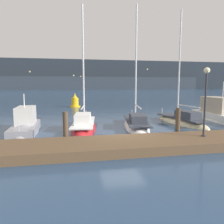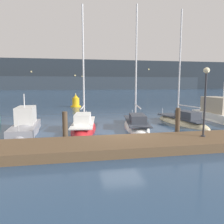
% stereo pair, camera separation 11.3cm
% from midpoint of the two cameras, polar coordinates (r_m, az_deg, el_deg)
% --- Properties ---
extents(ground_plane, '(400.00, 400.00, 0.00)m').
position_cam_midpoint_polar(ground_plane, '(13.25, 2.79, -6.88)').
color(ground_plane, navy).
extents(dock, '(26.05, 2.80, 0.45)m').
position_cam_midpoint_polar(dock, '(11.12, 5.47, -8.48)').
color(dock, brown).
rests_on(dock, ground).
extents(mooring_pile_1, '(0.28, 0.28, 1.77)m').
position_cam_midpoint_polar(mooring_pile_1, '(12.17, -11.89, -4.05)').
color(mooring_pile_1, '#4C3D2D').
rests_on(mooring_pile_1, ground).
extents(mooring_pile_2, '(0.28, 0.28, 1.84)m').
position_cam_midpoint_polar(mooring_pile_2, '(13.69, 16.97, -2.81)').
color(mooring_pile_2, '#4C3D2D').
rests_on(mooring_pile_2, ground).
extents(motorboat_berth_2, '(1.83, 5.07, 3.28)m').
position_cam_midpoint_polar(motorboat_berth_2, '(15.87, -21.46, -4.11)').
color(motorboat_berth_2, gray).
rests_on(motorboat_berth_2, ground).
extents(sailboat_berth_3, '(2.52, 6.27, 9.43)m').
position_cam_midpoint_polar(sailboat_berth_3, '(15.85, -7.19, -4.08)').
color(sailboat_berth_3, red).
rests_on(sailboat_berth_3, ground).
extents(sailboat_berth_4, '(2.89, 6.76, 9.71)m').
position_cam_midpoint_polar(sailboat_berth_4, '(16.76, 6.53, -3.49)').
color(sailboat_berth_4, white).
rests_on(sailboat_berth_4, ground).
extents(sailboat_berth_5, '(2.63, 6.43, 9.76)m').
position_cam_midpoint_polar(sailboat_berth_5, '(18.99, 17.93, -2.47)').
color(sailboat_berth_5, beige).
rests_on(sailboat_berth_5, ground).
extents(motorboat_berth_6, '(2.33, 7.30, 3.92)m').
position_cam_midpoint_polar(motorboat_berth_6, '(21.62, 26.93, -1.03)').
color(motorboat_berth_6, white).
rests_on(motorboat_berth_6, ground).
extents(channel_buoy, '(1.48, 1.48, 1.93)m').
position_cam_midpoint_polar(channel_buoy, '(31.62, -9.33, 2.61)').
color(channel_buoy, gold).
rests_on(channel_buoy, ground).
extents(dock_lamppost, '(0.32, 0.32, 3.66)m').
position_cam_midpoint_polar(dock_lamppost, '(12.49, 23.48, 5.22)').
color(dock_lamppost, '#2D2D33').
rests_on(dock_lamppost, dock).
extents(hillside_backdrop, '(240.00, 23.00, 18.03)m').
position_cam_midpoint_polar(hillside_backdrop, '(140.89, -9.25, 9.26)').
color(hillside_backdrop, '#232B33').
rests_on(hillside_backdrop, ground).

